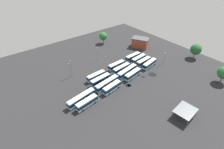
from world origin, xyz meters
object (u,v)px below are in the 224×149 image
at_px(bus_row1_slot0, 112,87).
at_px(bus_row3_slot3, 133,57).
at_px(bus_row1_slot3, 96,76).
at_px(bus_row2_slot1, 127,71).
at_px(bus_row0_slot0, 87,103).
at_px(bus_row1_slot1, 107,83).
at_px(maintenance_shelter, 185,110).
at_px(tree_northeast, 224,73).
at_px(bus_row0_slot1, 81,98).
at_px(lamp_post_by_building, 98,53).
at_px(lamp_post_mid_lot, 70,70).
at_px(bus_row2_slot2, 122,69).
at_px(bus_row3_slot0, 150,64).
at_px(tree_northwest, 196,49).
at_px(depot_building, 140,42).
at_px(bus_row3_slot2, 139,59).
at_px(bus_row2_slot3, 117,65).
at_px(bus_row1_slot2, 100,80).
at_px(lamp_post_far_corner, 164,58).
at_px(bus_row3_slot1, 144,62).
at_px(bus_row2_slot0, 133,74).
at_px(lamp_post_near_entrance, 71,68).
at_px(tree_west_edge, 103,36).

bearing_deg(bus_row1_slot0, bus_row3_slot3, 27.71).
bearing_deg(bus_row1_slot3, bus_row2_slot1, -23.22).
height_order(bus_row0_slot0, bus_row1_slot1, same).
relative_size(maintenance_shelter, tree_northeast, 1.05).
bearing_deg(bus_row0_slot1, lamp_post_by_building, 44.35).
bearing_deg(lamp_post_mid_lot, bus_row2_slot2, -27.76).
distance_m(bus_row3_slot0, tree_northeast, 36.35).
height_order(lamp_post_by_building, tree_northwest, tree_northwest).
bearing_deg(bus_row3_slot3, tree_northeast, -66.47).
bearing_deg(lamp_post_mid_lot, depot_building, 2.40).
relative_size(bus_row2_slot1, bus_row3_slot2, 1.30).
xyz_separation_m(bus_row1_slot1, bus_row2_slot3, (13.91, 9.59, -0.00)).
bearing_deg(bus_row1_slot3, bus_row3_slot0, -16.35).
height_order(bus_row1_slot3, tree_northeast, tree_northeast).
xyz_separation_m(bus_row1_slot2, bus_row3_slot3, (28.69, 6.59, -0.00)).
distance_m(bus_row3_slot3, lamp_post_far_corner, 18.14).
height_order(bus_row2_slot1, bus_row3_slot1, same).
height_order(bus_row1_slot2, bus_row2_slot0, same).
xyz_separation_m(bus_row0_slot0, lamp_post_near_entrance, (5.26, 23.04, 3.37)).
distance_m(bus_row2_slot0, bus_row2_slot1, 3.85).
xyz_separation_m(bus_row2_slot0, tree_northwest, (43.98, -8.71, 3.86)).
bearing_deg(maintenance_shelter, depot_building, 59.97).
height_order(bus_row2_slot0, bus_row3_slot1, same).
bearing_deg(bus_row2_slot0, lamp_post_by_building, 97.87).
xyz_separation_m(bus_row0_slot1, maintenance_shelter, (27.33, -32.45, 1.60)).
distance_m(maintenance_shelter, lamp_post_near_entrance, 56.09).
xyz_separation_m(bus_row1_slot1, bus_row2_slot1, (14.56, 1.61, 0.00)).
distance_m(bus_row1_slot2, tree_northeast, 60.32).
relative_size(bus_row3_slot0, lamp_post_near_entrance, 1.17).
relative_size(bus_row1_slot2, bus_row3_slot1, 1.06).
bearing_deg(bus_row3_slot2, bus_row3_slot3, 102.73).
xyz_separation_m(tree_northwest, tree_northeast, (-12.16, -21.63, -0.17)).
bearing_deg(bus_row2_slot2, bus_row3_slot1, -9.58).
bearing_deg(bus_row3_slot1, lamp_post_by_building, 129.25).
distance_m(bus_row0_slot1, maintenance_shelter, 42.46).
bearing_deg(lamp_post_by_building, bus_row2_slot2, -81.81).
height_order(bus_row0_slot1, bus_row2_slot2, same).
bearing_deg(tree_west_edge, maintenance_shelter, -101.39).
bearing_deg(bus_row1_slot2, lamp_post_mid_lot, 123.67).
height_order(bus_row2_slot1, tree_northwest, tree_northwest).
bearing_deg(bus_row1_slot3, lamp_post_by_building, 53.36).
relative_size(bus_row1_slot0, bus_row1_slot1, 0.74).
distance_m(bus_row1_slot2, bus_row2_slot0, 17.08).
bearing_deg(bus_row1_slot3, bus_row2_slot0, -33.43).
xyz_separation_m(bus_row2_slot3, bus_row3_slot3, (14.01, 1.29, 0.00)).
bearing_deg(tree_west_edge, bus_row2_slot0, -106.14).
height_order(bus_row2_slot3, lamp_post_far_corner, lamp_post_far_corner).
distance_m(bus_row2_slot1, bus_row3_slot2, 15.21).
xyz_separation_m(bus_row1_slot0, lamp_post_near_entrance, (-9.21, 21.70, 3.37)).
bearing_deg(bus_row1_slot1, bus_row2_slot3, 34.59).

